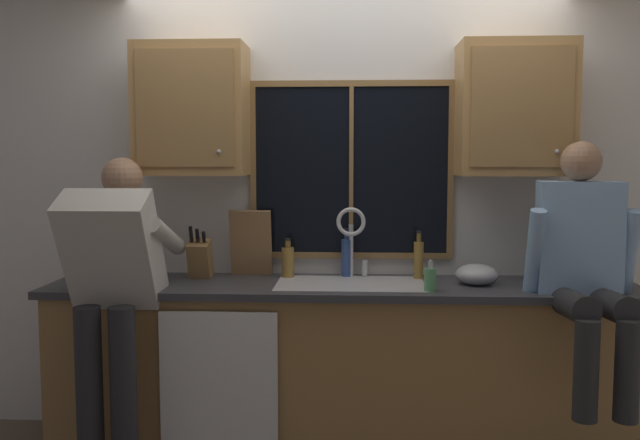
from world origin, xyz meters
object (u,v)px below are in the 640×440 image
(knife_block, at_px, (200,259))
(bottle_green_glass, at_px, (419,259))
(person_sitting_on_counter, at_px, (585,259))
(bottle_amber_small, at_px, (288,261))
(cutting_board, at_px, (251,243))
(soap_dispenser, at_px, (430,279))
(bottle_tall_clear, at_px, (346,257))
(person_standing, at_px, (112,283))
(mixing_bowl, at_px, (477,275))

(knife_block, relative_size, bottle_green_glass, 1.19)
(person_sitting_on_counter, height_order, knife_block, person_sitting_on_counter)
(bottle_amber_small, bearing_deg, cutting_board, 171.71)
(soap_dispenser, relative_size, bottle_green_glass, 0.60)
(bottle_tall_clear, height_order, bottle_amber_small, bottle_tall_clear)
(knife_block, bearing_deg, bottle_amber_small, 7.10)
(person_sitting_on_counter, bearing_deg, cutting_board, 164.40)
(cutting_board, distance_m, bottle_tall_clear, 0.55)
(person_standing, xyz_separation_m, bottle_amber_small, (0.83, 0.52, 0.04))
(knife_block, height_order, soap_dispenser, knife_block)
(knife_block, relative_size, cutting_board, 0.83)
(person_sitting_on_counter, height_order, bottle_green_glass, person_sitting_on_counter)
(knife_block, distance_m, bottle_green_glass, 1.23)
(knife_block, distance_m, cutting_board, 0.30)
(person_standing, height_order, cutting_board, person_standing)
(knife_block, xyz_separation_m, bottle_tall_clear, (0.82, 0.10, 0.01))
(bottle_tall_clear, bearing_deg, person_standing, -154.35)
(bottle_tall_clear, xyz_separation_m, bottle_amber_small, (-0.33, -0.04, -0.02))
(person_standing, distance_m, mixing_bowl, 1.90)
(cutting_board, xyz_separation_m, mixing_bowl, (1.25, -0.19, -0.14))
(bottle_tall_clear, bearing_deg, bottle_green_glass, -7.33)
(mixing_bowl, bearing_deg, cutting_board, 171.43)
(bottle_green_glass, bearing_deg, bottle_tall_clear, 172.67)
(cutting_board, distance_m, bottle_amber_small, 0.24)
(person_standing, distance_m, bottle_tall_clear, 1.29)
(person_standing, bearing_deg, person_sitting_on_counter, 1.66)
(mixing_bowl, bearing_deg, soap_dispenser, -141.66)
(bottle_tall_clear, bearing_deg, person_sitting_on_counter, -22.62)
(person_standing, relative_size, person_sitting_on_counter, 1.27)
(person_sitting_on_counter, distance_m, knife_block, 2.03)
(soap_dispenser, bearing_deg, mixing_bowl, 38.34)
(bottle_tall_clear, distance_m, bottle_amber_small, 0.33)
(mixing_bowl, xyz_separation_m, bottle_tall_clear, (-0.70, 0.20, 0.06))
(person_sitting_on_counter, xyz_separation_m, bottle_green_glass, (-0.77, 0.44, -0.07))
(soap_dispenser, bearing_deg, knife_block, 166.04)
(person_standing, relative_size, mixing_bowl, 7.01)
(knife_block, bearing_deg, bottle_tall_clear, 7.02)
(person_sitting_on_counter, bearing_deg, soap_dispenser, 174.13)
(bottle_green_glass, distance_m, bottle_tall_clear, 0.41)
(bottle_green_glass, bearing_deg, person_sitting_on_counter, -29.65)
(mixing_bowl, relative_size, soap_dispenser, 1.40)
(person_standing, bearing_deg, cutting_board, 41.81)
(soap_dispenser, bearing_deg, cutting_board, 157.56)
(bottle_green_glass, height_order, bottle_amber_small, bottle_green_glass)
(person_standing, xyz_separation_m, cutting_board, (0.61, 0.55, 0.13))
(knife_block, bearing_deg, bottle_green_glass, 2.28)
(person_sitting_on_counter, relative_size, knife_block, 3.92)
(bottle_amber_small, bearing_deg, person_standing, -148.06)
(person_sitting_on_counter, distance_m, bottle_tall_clear, 1.27)
(mixing_bowl, relative_size, bottle_green_glass, 0.84)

